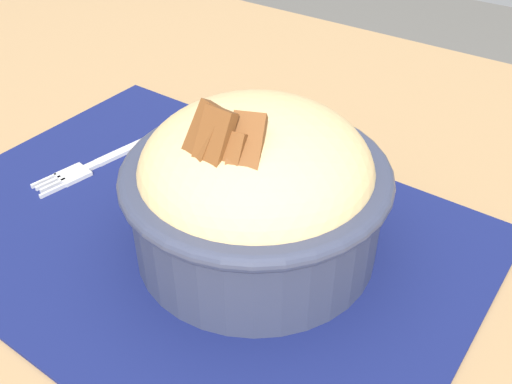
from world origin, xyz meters
The scene contains 4 objects.
table centered at (0.00, 0.00, 0.68)m, with size 1.17×0.98×0.75m.
placemat centered at (-0.02, -0.03, 0.75)m, with size 0.43×0.31×0.00m, color #11194C.
bowl centered at (-0.07, -0.04, 0.80)m, with size 0.21×0.21×0.13m.
fork centered at (0.11, -0.04, 0.75)m, with size 0.04×0.12×0.00m.
Camera 1 is at (-0.26, 0.23, 1.05)m, focal length 40.35 mm.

